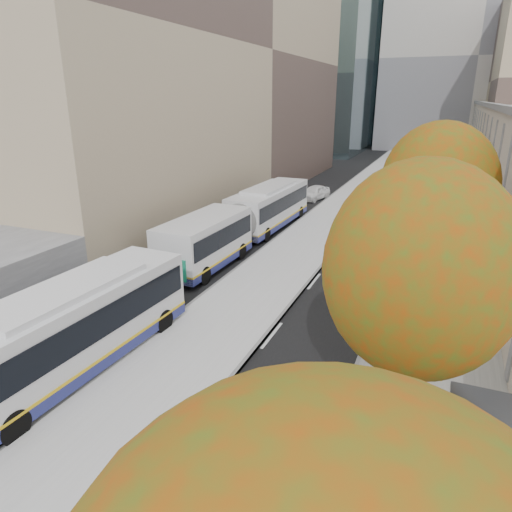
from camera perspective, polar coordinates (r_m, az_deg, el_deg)
The scene contains 8 objects.
bus_platform at distance 33.85m, azimuth 8.75°, elevation 4.07°, with size 4.25×150.00×0.15m, color #B5B5B5.
sidewalk at distance 32.96m, azimuth 22.33°, elevation 2.36°, with size 4.75×150.00×0.08m, color gray.
building_midrise at distance 46.23m, azimuth -13.25°, elevation 23.34°, with size 24.00×46.00×25.00m, color tan.
building_far_block at distance 93.02m, azimuth 25.86°, elevation 21.26°, with size 30.00×18.00×30.00m, color #ADA59D.
tree_c at distance 10.40m, azimuth 19.85°, elevation -1.75°, with size 4.20×4.20×7.28m.
tree_d at distance 19.08m, azimuth 21.77°, elevation 7.87°, with size 4.40×4.40×7.60m.
bus_far at distance 28.90m, azimuth -1.21°, elevation 4.69°, with size 2.94×16.99×2.82m.
distant_car at distance 41.97m, azimuth 7.31°, elevation 7.87°, with size 1.54×3.81×1.30m, color white.
Camera 1 is at (3.87, 3.21, 8.76)m, focal length 32.00 mm.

